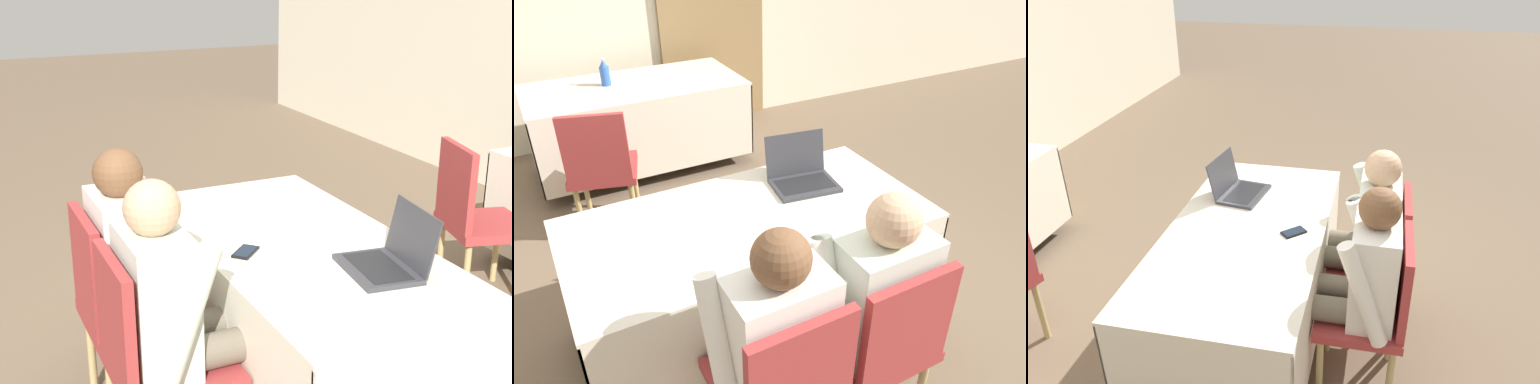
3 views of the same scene
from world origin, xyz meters
TOP-DOWN VIEW (x-y plane):
  - conference_table_near at (0.00, 0.00)m, footprint 1.71×0.85m
  - laptop at (0.39, 0.16)m, footprint 0.37×0.33m
  - cell_phone at (0.01, -0.26)m, footprint 0.14×0.15m
  - paper_beside_laptop at (-0.30, 0.19)m, footprint 0.27×0.34m
  - paper_centre_table at (0.23, -0.23)m, footprint 0.31×0.35m
  - chair_near_left at (-0.23, -0.73)m, footprint 0.44×0.44m
  - chair_near_right at (0.23, -0.73)m, footprint 0.44×0.44m
  - chair_far_spare at (-0.44, 1.34)m, footprint 0.54×0.54m
  - person_checkered_shirt at (-0.23, -0.63)m, footprint 0.50×0.52m
  - person_white_shirt at (0.23, -0.63)m, footprint 0.50×0.52m

SIDE VIEW (x-z plane):
  - chair_near_left at x=-0.23m, z-range 0.05..0.96m
  - chair_near_right at x=0.23m, z-range 0.05..0.96m
  - chair_far_spare at x=-0.44m, z-range 0.05..0.96m
  - conference_table_near at x=0.00m, z-range 0.20..0.94m
  - person_checkered_shirt at x=-0.23m, z-range 0.08..1.25m
  - person_white_shirt at x=0.23m, z-range 0.08..1.25m
  - paper_beside_laptop at x=-0.30m, z-range 0.74..0.74m
  - paper_centre_table at x=0.23m, z-range 0.74..0.74m
  - cell_phone at x=0.01m, z-range 0.74..0.75m
  - laptop at x=0.39m, z-range 0.67..0.91m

